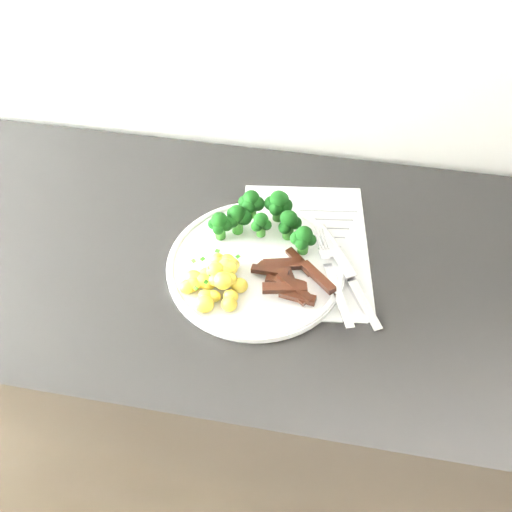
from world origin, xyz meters
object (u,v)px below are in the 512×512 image
object	(u,v)px
counter	(299,397)
beef_strips	(290,279)
potatoes	(216,280)
knife	(355,288)
fork	(334,280)
recipe_paper	(304,247)
plate	(256,265)
broccoli	(263,217)

from	to	relation	value
counter	beef_strips	xyz separation A→B (m)	(-0.04, -0.04, 0.47)
potatoes	knife	distance (m)	0.22
potatoes	beef_strips	distance (m)	0.12
potatoes	beef_strips	bearing A→B (deg)	13.09
potatoes	knife	world-z (taller)	potatoes
potatoes	fork	distance (m)	0.19
beef_strips	potatoes	bearing A→B (deg)	-166.91
recipe_paper	plate	size ratio (longest dim) A/B	1.13
counter	fork	size ratio (longest dim) A/B	11.72
beef_strips	broccoli	bearing A→B (deg)	120.74
broccoli	knife	bearing A→B (deg)	-29.23
recipe_paper	plate	distance (m)	0.09
knife	potatoes	bearing A→B (deg)	-170.12
knife	broccoli	bearing A→B (deg)	150.77
fork	broccoli	bearing A→B (deg)	145.15
counter	potatoes	distance (m)	0.50
beef_strips	knife	world-z (taller)	beef_strips
broccoli	beef_strips	distance (m)	0.12
recipe_paper	fork	xyz separation A→B (m)	(0.06, -0.08, 0.02)
counter	plate	distance (m)	0.46
plate	knife	distance (m)	0.16
beef_strips	fork	size ratio (longest dim) A/B	0.69
counter	plate	bearing A→B (deg)	-173.27
counter	recipe_paper	xyz separation A→B (m)	(-0.02, 0.05, 0.45)
counter	broccoli	world-z (taller)	broccoli
counter	knife	distance (m)	0.46
plate	broccoli	bearing A→B (deg)	91.08
counter	knife	xyz separation A→B (m)	(0.07, -0.03, 0.45)
fork	knife	distance (m)	0.04
potatoes	recipe_paper	bearing A→B (deg)	42.71
recipe_paper	fork	size ratio (longest dim) A/B	1.66
recipe_paper	knife	distance (m)	0.12
beef_strips	counter	bearing A→B (deg)	49.97
recipe_paper	fork	world-z (taller)	fork
broccoli	potatoes	distance (m)	0.14
potatoes	beef_strips	size ratio (longest dim) A/B	0.85
broccoli	potatoes	xyz separation A→B (m)	(-0.05, -0.13, -0.02)
potatoes	beef_strips	world-z (taller)	potatoes
counter	beef_strips	bearing A→B (deg)	-130.03
counter	beef_strips	size ratio (longest dim) A/B	17.00
plate	broccoli	xyz separation A→B (m)	(-0.00, 0.07, 0.04)
plate	fork	world-z (taller)	fork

